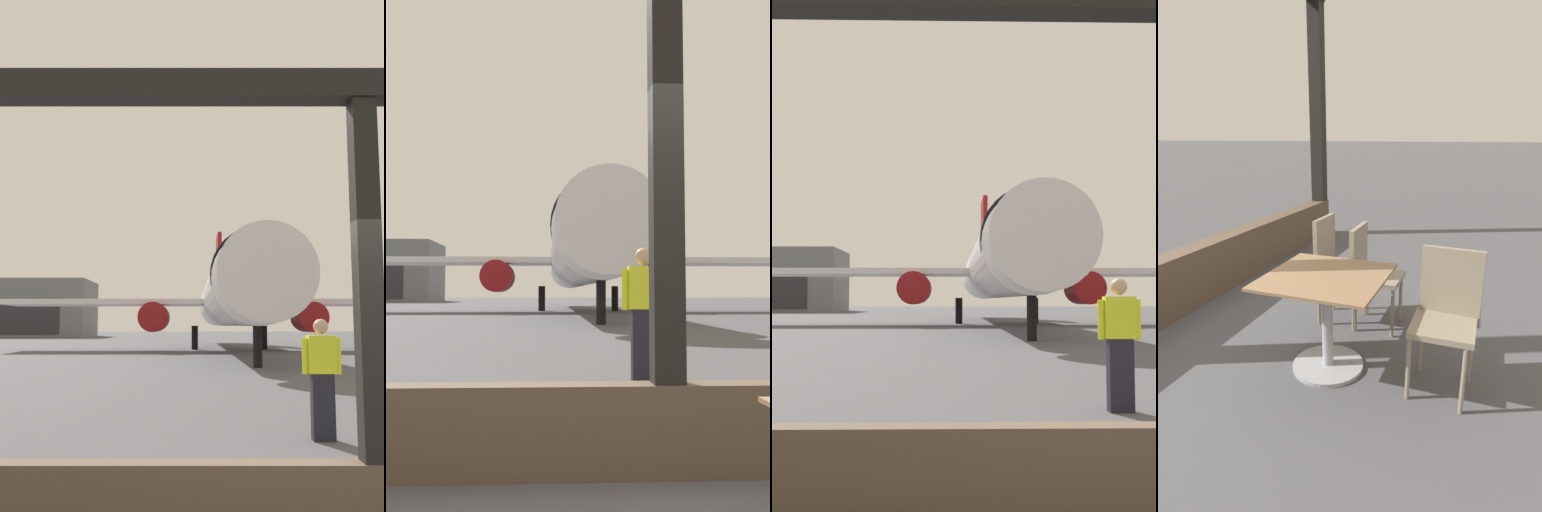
# 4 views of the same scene
# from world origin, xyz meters

# --- Properties ---
(dining_table) EXTENTS (0.81, 0.81, 0.72)m
(dining_table) POSITION_xyz_m (0.51, -1.72, 0.43)
(dining_table) COLOR #8C6B4C
(dining_table) RESTS_ON ground
(cafe_chair_window_left) EXTENTS (0.40, 0.40, 0.96)m
(cafe_chair_window_left) POSITION_xyz_m (1.27, -1.47, 0.57)
(cafe_chair_window_left) COLOR gray
(cafe_chair_window_left) RESTS_ON ground
(cafe_chair_window_right) EXTENTS (0.40, 0.40, 0.90)m
(cafe_chair_window_right) POSITION_xyz_m (1.27, -1.80, 0.54)
(cafe_chair_window_right) COLOR gray
(cafe_chair_window_right) RESTS_ON ground
(cafe_chair_aisle_left) EXTENTS (0.42, 0.42, 0.95)m
(cafe_chair_aisle_left) POSITION_xyz_m (0.60, -2.53, 0.56)
(cafe_chair_aisle_left) COLOR gray
(cafe_chair_aisle_left) RESTS_ON ground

